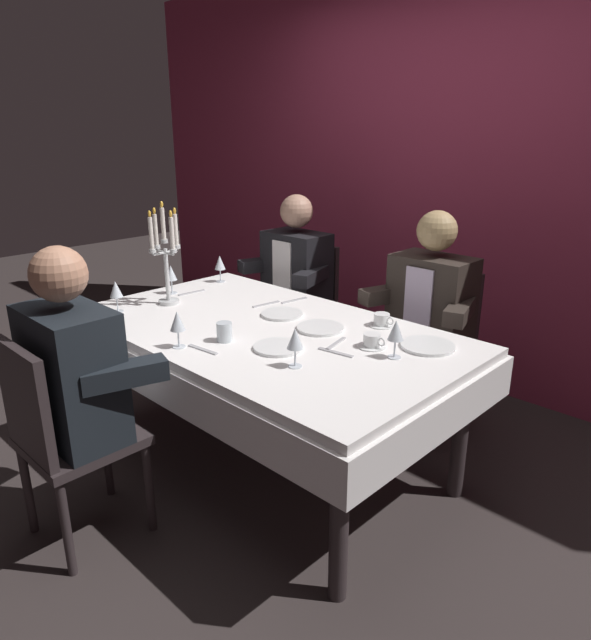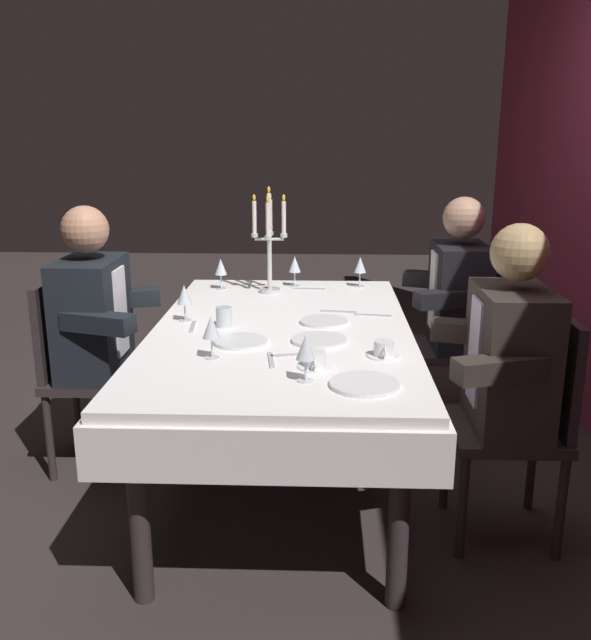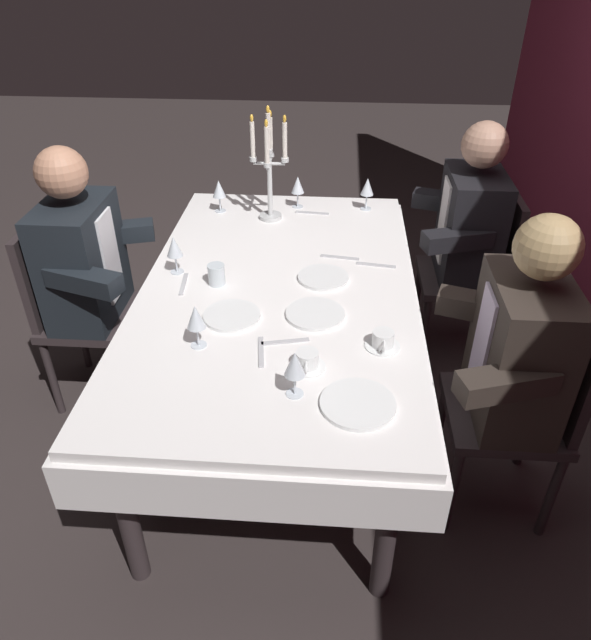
{
  "view_description": "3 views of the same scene",
  "coord_description": "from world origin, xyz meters",
  "px_view_note": "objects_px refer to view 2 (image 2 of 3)",
  "views": [
    {
      "loc": [
        1.87,
        -1.73,
        1.65
      ],
      "look_at": [
        0.14,
        0.06,
        0.8
      ],
      "focal_mm": 31.93,
      "sensor_mm": 36.0,
      "label": 1
    },
    {
      "loc": [
        2.83,
        0.17,
        1.56
      ],
      "look_at": [
        0.25,
        0.07,
        0.84
      ],
      "focal_mm": 38.45,
      "sensor_mm": 36.0,
      "label": 2
    },
    {
      "loc": [
        2.05,
        0.22,
        1.97
      ],
      "look_at": [
        0.26,
        0.09,
        0.75
      ],
      "focal_mm": 33.15,
      "sensor_mm": 36.0,
      "label": 3
    }
  ],
  "objects_px": {
    "dinner_plate_2": "(319,340)",
    "coffee_cup_0": "(315,361)",
    "dining_table": "(282,353)",
    "seated_diner_2": "(512,358)",
    "wine_glass_1": "(306,348)",
    "seated_diner_1": "(91,316)",
    "wine_glass_2": "(221,268)",
    "water_tumbler_0": "(224,317)",
    "dinner_plate_1": "(364,384)",
    "wine_glass_0": "(295,265)",
    "wine_glass_4": "(184,296)",
    "coffee_cup_1": "(384,350)",
    "dinner_plate_0": "(324,322)",
    "wine_glass_3": "(360,266)",
    "seated_diner_0": "(460,295)",
    "candelabra": "(269,244)",
    "dinner_plate_3": "(241,342)",
    "wine_glass_5": "(211,328)"
  },
  "relations": [
    {
      "from": "coffee_cup_1",
      "to": "dinner_plate_0",
      "type": "bearing_deg",
      "value": -154.06
    },
    {
      "from": "wine_glass_2",
      "to": "wine_glass_4",
      "type": "bearing_deg",
      "value": -6.19
    },
    {
      "from": "dinner_plate_1",
      "to": "wine_glass_4",
      "type": "distance_m",
      "value": 1.08
    },
    {
      "from": "water_tumbler_0",
      "to": "seated_diner_0",
      "type": "bearing_deg",
      "value": 119.65
    },
    {
      "from": "wine_glass_2",
      "to": "seated_diner_1",
      "type": "bearing_deg",
      "value": -42.79
    },
    {
      "from": "dining_table",
      "to": "dinner_plate_2",
      "type": "distance_m",
      "value": 0.29
    },
    {
      "from": "coffee_cup_1",
      "to": "seated_diner_0",
      "type": "relative_size",
      "value": 0.11
    },
    {
      "from": "candelabra",
      "to": "wine_glass_3",
      "type": "xyz_separation_m",
      "value": [
        -0.15,
        0.48,
        -0.14
      ]
    },
    {
      "from": "water_tumbler_0",
      "to": "seated_diner_2",
      "type": "relative_size",
      "value": 0.07
    },
    {
      "from": "dinner_plate_1",
      "to": "seated_diner_0",
      "type": "height_order",
      "value": "seated_diner_0"
    },
    {
      "from": "wine_glass_5",
      "to": "seated_diner_2",
      "type": "bearing_deg",
      "value": 92.97
    },
    {
      "from": "seated_diner_1",
      "to": "wine_glass_3",
      "type": "bearing_deg",
      "value": 117.08
    },
    {
      "from": "wine_glass_1",
      "to": "coffee_cup_0",
      "type": "relative_size",
      "value": 1.24
    },
    {
      "from": "wine_glass_1",
      "to": "seated_diner_2",
      "type": "height_order",
      "value": "seated_diner_2"
    },
    {
      "from": "dinner_plate_0",
      "to": "coffee_cup_0",
      "type": "bearing_deg",
      "value": -3.23
    },
    {
      "from": "candelabra",
      "to": "wine_glass_4",
      "type": "distance_m",
      "value": 0.68
    },
    {
      "from": "wine_glass_1",
      "to": "seated_diner_1",
      "type": "relative_size",
      "value": 0.13
    },
    {
      "from": "wine_glass_2",
      "to": "candelabra",
      "type": "bearing_deg",
      "value": 75.62
    },
    {
      "from": "wine_glass_1",
      "to": "wine_glass_3",
      "type": "relative_size",
      "value": 1.0
    },
    {
      "from": "coffee_cup_0",
      "to": "coffee_cup_1",
      "type": "xyz_separation_m",
      "value": [
        -0.13,
        0.26,
        0.0
      ]
    },
    {
      "from": "dinner_plate_2",
      "to": "wine_glass_2",
      "type": "xyz_separation_m",
      "value": [
        -0.93,
        -0.53,
        0.11
      ]
    },
    {
      "from": "water_tumbler_0",
      "to": "wine_glass_2",
      "type": "bearing_deg",
      "value": -170.88
    },
    {
      "from": "wine_glass_5",
      "to": "wine_glass_1",
      "type": "bearing_deg",
      "value": 56.89
    },
    {
      "from": "candelabra",
      "to": "coffee_cup_1",
      "type": "xyz_separation_m",
      "value": [
        1.04,
        0.5,
        -0.23
      ]
    },
    {
      "from": "dinner_plate_2",
      "to": "coffee_cup_0",
      "type": "xyz_separation_m",
      "value": [
        0.31,
        -0.01,
        0.02
      ]
    },
    {
      "from": "dining_table",
      "to": "wine_glass_3",
      "type": "height_order",
      "value": "wine_glass_3"
    },
    {
      "from": "wine_glass_2",
      "to": "water_tumbler_0",
      "type": "bearing_deg",
      "value": 9.12
    },
    {
      "from": "dinner_plate_2",
      "to": "water_tumbler_0",
      "type": "distance_m",
      "value": 0.46
    },
    {
      "from": "wine_glass_4",
      "to": "coffee_cup_1",
      "type": "relative_size",
      "value": 1.24
    },
    {
      "from": "wine_glass_1",
      "to": "wine_glass_4",
      "type": "relative_size",
      "value": 1.0
    },
    {
      "from": "wine_glass_4",
      "to": "wine_glass_5",
      "type": "xyz_separation_m",
      "value": [
        0.51,
        0.2,
        0.0
      ]
    },
    {
      "from": "wine_glass_0",
      "to": "wine_glass_3",
      "type": "height_order",
      "value": "same"
    },
    {
      "from": "candelabra",
      "to": "seated_diner_0",
      "type": "distance_m",
      "value": 1.02
    },
    {
      "from": "wine_glass_1",
      "to": "coffee_cup_1",
      "type": "bearing_deg",
      "value": 133.48
    },
    {
      "from": "wine_glass_1",
      "to": "coffee_cup_1",
      "type": "xyz_separation_m",
      "value": [
        -0.27,
        0.29,
        -0.09
      ]
    },
    {
      "from": "dinner_plate_0",
      "to": "water_tumbler_0",
      "type": "relative_size",
      "value": 2.45
    },
    {
      "from": "wine_glass_4",
      "to": "wine_glass_2",
      "type": "bearing_deg",
      "value": 173.81
    },
    {
      "from": "water_tumbler_0",
      "to": "seated_diner_1",
      "type": "height_order",
      "value": "seated_diner_1"
    },
    {
      "from": "wine_glass_0",
      "to": "wine_glass_2",
      "type": "distance_m",
      "value": 0.4
    },
    {
      "from": "dinner_plate_2",
      "to": "wine_glass_3",
      "type": "bearing_deg",
      "value": 167.99
    },
    {
      "from": "dinner_plate_0",
      "to": "wine_glass_1",
      "type": "bearing_deg",
      "value": -5.02
    },
    {
      "from": "candelabra",
      "to": "dinner_plate_1",
      "type": "relative_size",
      "value": 2.33
    },
    {
      "from": "dinner_plate_1",
      "to": "dinner_plate_2",
      "type": "distance_m",
      "value": 0.51
    },
    {
      "from": "dinner_plate_1",
      "to": "wine_glass_0",
      "type": "xyz_separation_m",
      "value": [
        -1.5,
        -0.29,
        0.11
      ]
    },
    {
      "from": "dinner_plate_0",
      "to": "wine_glass_0",
      "type": "distance_m",
      "value": 0.76
    },
    {
      "from": "candelabra",
      "to": "dinner_plate_3",
      "type": "height_order",
      "value": "candelabra"
    },
    {
      "from": "water_tumbler_0",
      "to": "seated_diner_2",
      "type": "bearing_deg",
      "value": 72.23
    },
    {
      "from": "water_tumbler_0",
      "to": "seated_diner_1",
      "type": "bearing_deg",
      "value": -104.32
    },
    {
      "from": "dinner_plate_1",
      "to": "dinner_plate_3",
      "type": "height_order",
      "value": "same"
    },
    {
      "from": "dining_table",
      "to": "seated_diner_2",
      "type": "height_order",
      "value": "seated_diner_2"
    }
  ]
}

